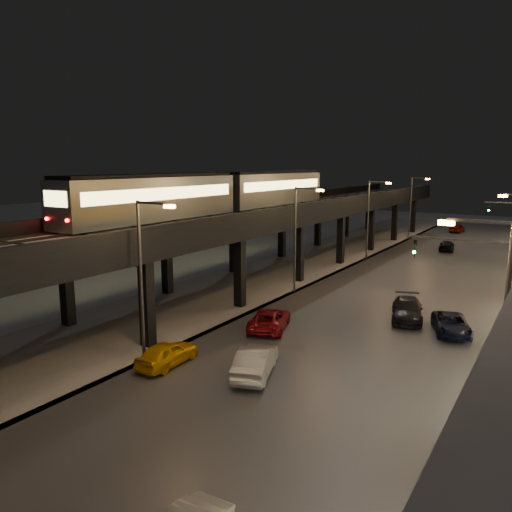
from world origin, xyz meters
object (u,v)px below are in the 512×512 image
Objects in this scene: subway_train at (223,192)px; car_far_white at (457,228)px; car_taxi at (167,354)px; car_mid_silver at (270,320)px; car_mid_dark at (447,246)px; car_onc_white at (407,310)px; car_near_white at (256,362)px; car_onc_dark at (451,325)px.

subway_train is 49.22m from car_far_white.
car_taxi is (9.27, -18.36, -7.69)m from subway_train.
car_mid_silver is 1.14× the size of car_mid_dark.
car_mid_dark is at bearing 80.76° from car_onc_white.
car_mid_silver is at bearing -84.94° from car_near_white.
car_mid_dark is (3.65, 38.12, -0.06)m from car_mid_silver.
car_mid_dark is at bearing -98.61° from car_taxi.
car_taxi is 65.46m from car_far_white.
car_mid_silver is 38.29m from car_mid_dark.
car_onc_dark is (21.37, -4.74, -7.74)m from subway_train.
car_near_white is 63.95m from car_far_white.
car_taxi reaches higher than car_mid_dark.
car_near_white reaches higher than car_taxi.
car_taxi is at bearing -2.56° from car_near_white.
car_near_white is 1.02× the size of car_onc_dark.
car_taxi is 0.88× the size of car_onc_dark.
car_mid_dark is at bearing -110.39° from car_near_white.
car_mid_dark is at bearing 100.95° from car_far_white.
car_mid_silver is 11.78m from car_onc_dark.
subway_train reaches higher than car_onc_white.
car_onc_white is at bearing 100.86° from car_far_white.
car_onc_white is (3.55, -31.24, 0.12)m from car_mid_dark.
car_near_white is (14.02, -16.89, -7.60)m from subway_train.
car_onc_white is (7.21, 6.87, 0.06)m from car_mid_silver.
car_mid_silver is 9.96m from car_onc_white.
car_taxi is 0.86× the size of car_near_white.
car_far_white is (1.44, 57.17, 0.03)m from car_mid_silver.
car_near_white is at bearing -140.63° from car_onc_dark.
car_onc_white is (-3.26, 1.47, 0.11)m from car_onc_dark.
subway_train is 21.96m from car_taxi.
car_mid_dark is 33.41m from car_onc_dark.
car_onc_dark is (9.03, -51.77, -0.08)m from car_far_white.
car_mid_dark is 0.94× the size of car_onc_dark.
car_near_white reaches higher than car_far_white.
car_onc_dark is at bearing -171.46° from car_mid_silver.
car_mid_silver is 1.07× the size of car_onc_dark.
car_near_white reaches higher than car_onc_dark.
car_mid_silver is at bearing -152.09° from car_onc_white.
car_near_white reaches higher than car_mid_silver.
car_onc_dark is (6.81, -32.71, 0.01)m from car_mid_dark.
subway_train is 8.64× the size of car_far_white.
car_onc_dark is at bearing -140.87° from car_near_white.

